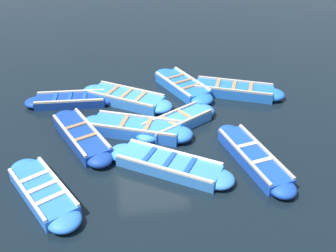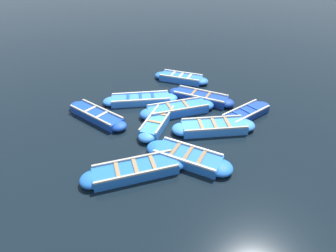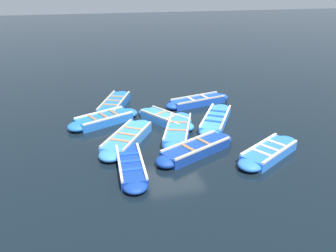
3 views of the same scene
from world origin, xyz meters
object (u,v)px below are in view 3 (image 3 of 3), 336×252
(boat_inner_gap, at_px, (131,165))
(boat_centre, at_px, (104,119))
(boat_outer_right, at_px, (198,101))
(boat_bow_out, at_px, (196,149))
(boat_outer_left, at_px, (269,152))
(boat_mid_row, at_px, (216,119))
(boat_stern_in, at_px, (127,139))
(boat_near_quay, at_px, (114,104))
(buoy_orange_near, at_px, (218,107))
(boat_broadside, at_px, (165,119))
(boat_far_corner, at_px, (178,131))

(boat_inner_gap, distance_m, boat_centre, 4.39)
(boat_outer_right, bearing_deg, boat_bow_out, -20.13)
(boat_outer_left, relative_size, boat_mid_row, 0.90)
(boat_outer_left, distance_m, boat_mid_row, 3.54)
(boat_stern_in, relative_size, boat_near_quay, 0.93)
(boat_near_quay, bearing_deg, boat_outer_right, 81.34)
(boat_outer_right, bearing_deg, boat_near_quay, -98.66)
(boat_outer_left, relative_size, buoy_orange_near, 12.79)
(boat_stern_in, height_order, boat_centre, boat_stern_in)
(boat_bow_out, bearing_deg, boat_mid_row, 144.34)
(boat_stern_in, relative_size, boat_broadside, 1.15)
(boat_stern_in, distance_m, boat_mid_row, 4.34)
(boat_broadside, height_order, boat_outer_left, boat_broadside)
(boat_far_corner, distance_m, boat_bow_out, 1.80)
(boat_far_corner, relative_size, boat_outer_right, 1.01)
(boat_stern_in, xyz_separation_m, boat_broadside, (-1.63, 1.96, -0.01))
(boat_inner_gap, relative_size, boat_far_corner, 0.88)
(boat_outer_right, bearing_deg, boat_centre, -75.75)
(boat_near_quay, bearing_deg, boat_mid_row, 53.41)
(boat_inner_gap, distance_m, boat_stern_in, 2.08)
(boat_outer_right, xyz_separation_m, buoy_orange_near, (1.00, 0.74, -0.05))
(boat_inner_gap, relative_size, boat_outer_left, 1.00)
(boat_far_corner, bearing_deg, boat_stern_in, -84.35)
(boat_broadside, xyz_separation_m, boat_bow_out, (3.20, 0.40, 0.01))
(boat_broadside, xyz_separation_m, boat_near_quay, (-2.58, -2.04, 0.01))
(boat_broadside, xyz_separation_m, buoy_orange_near, (-0.92, 3.01, -0.05))
(boat_far_corner, xyz_separation_m, boat_near_quay, (-3.99, -2.25, -0.01))
(boat_outer_right, distance_m, boat_bow_out, 5.45)
(boat_near_quay, relative_size, buoy_orange_near, 14.85)
(boat_far_corner, distance_m, boat_near_quay, 4.58)
(boat_bow_out, bearing_deg, boat_far_corner, -173.83)
(boat_broadside, bearing_deg, boat_outer_left, 35.78)
(boat_broadside, height_order, boat_bow_out, boat_bow_out)
(boat_inner_gap, xyz_separation_m, boat_stern_in, (-2.07, 0.19, 0.03))
(boat_outer_left, xyz_separation_m, boat_near_quay, (-6.66, -4.98, 0.01))
(boat_stern_in, xyz_separation_m, boat_mid_row, (-1.02, 4.22, -0.02))
(boat_near_quay, bearing_deg, boat_stern_in, 1.01)
(boat_mid_row, distance_m, boat_near_quay, 5.35)
(boat_inner_gap, xyz_separation_m, boat_bow_out, (-0.50, 2.55, 0.03))
(boat_centre, bearing_deg, boat_outer_left, 50.08)
(boat_centre, relative_size, boat_outer_right, 0.93)
(boat_stern_in, distance_m, boat_outer_right, 5.53)
(boat_inner_gap, bearing_deg, boat_outer_right, 141.78)
(boat_near_quay, bearing_deg, boat_outer_left, 36.80)
(boat_stern_in, height_order, buoy_orange_near, boat_stern_in)
(boat_stern_in, xyz_separation_m, boat_centre, (-2.28, -0.75, -0.00))
(boat_bow_out, distance_m, boat_near_quay, 6.27)
(boat_far_corner, bearing_deg, boat_broadside, -171.63)
(boat_broadside, distance_m, boat_mid_row, 2.34)
(boat_outer_left, bearing_deg, buoy_orange_near, 179.20)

